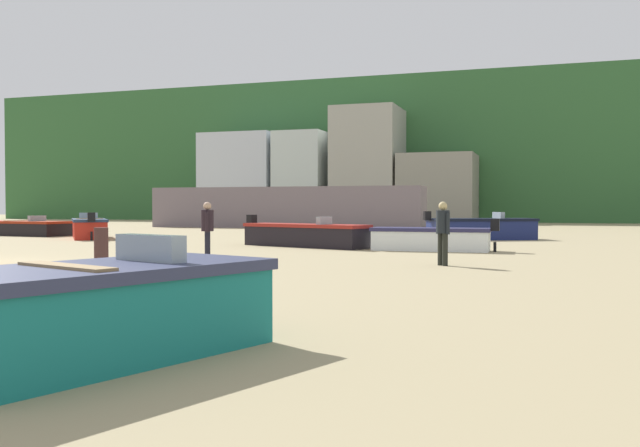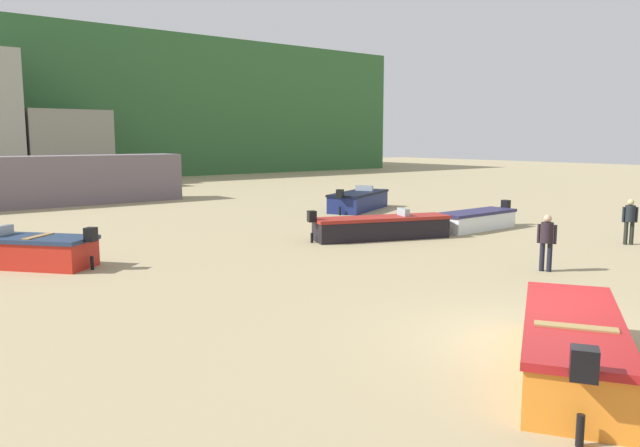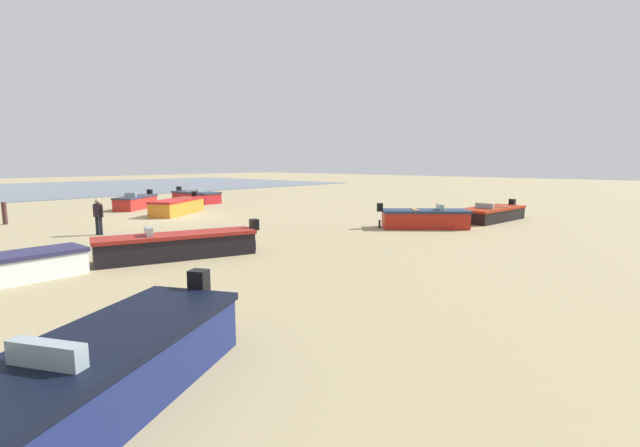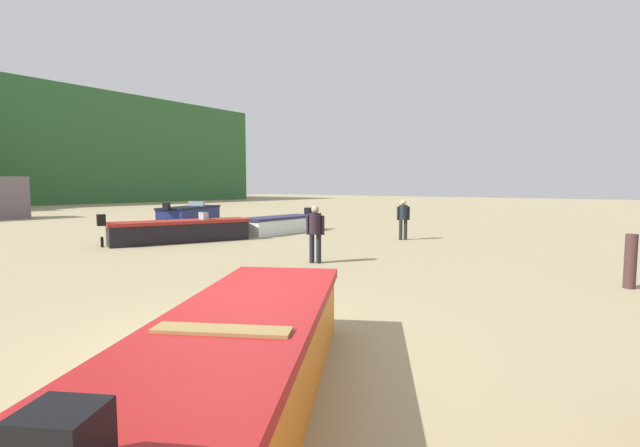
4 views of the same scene
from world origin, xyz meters
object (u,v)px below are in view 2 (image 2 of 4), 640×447
(boat_black_5, at_px, (381,227))
(boat_red_7, at_px, (24,251))
(boat_orange_4, at_px, (572,346))
(beach_walker_foreground, at_px, (630,218))
(boat_white_8, at_px, (476,220))
(beach_walker_distant, at_px, (547,238))
(boat_navy_6, at_px, (359,201))

(boat_black_5, bearing_deg, boat_red_7, -84.04)
(boat_orange_4, distance_m, boat_red_7, 15.21)
(boat_black_5, height_order, beach_walker_foreground, beach_walker_foreground)
(boat_red_7, relative_size, boat_white_8, 0.98)
(beach_walker_foreground, bearing_deg, boat_black_5, 179.57)
(boat_black_5, bearing_deg, boat_orange_4, -11.12)
(boat_red_7, relative_size, beach_walker_distant, 2.56)
(boat_black_5, distance_m, beach_walker_distant, 7.01)
(boat_orange_4, xyz_separation_m, boat_black_5, (6.99, 11.50, -0.04))
(boat_white_8, relative_size, beach_walker_foreground, 2.61)
(boat_orange_4, bearing_deg, boat_black_5, 117.11)
(boat_navy_6, height_order, boat_red_7, boat_navy_6)
(beach_walker_distant, bearing_deg, boat_red_7, -155.02)
(boat_orange_4, height_order, boat_black_5, boat_orange_4)
(beach_walker_foreground, distance_m, beach_walker_distant, 6.35)
(boat_white_8, bearing_deg, beach_walker_distant, 139.91)
(boat_red_7, bearing_deg, boat_orange_4, -111.44)
(boat_navy_6, height_order, beach_walker_foreground, beach_walker_foreground)
(beach_walker_foreground, bearing_deg, beach_walker_distant, -128.18)
(boat_red_7, bearing_deg, beach_walker_foreground, -67.28)
(boat_orange_4, distance_m, boat_black_5, 13.46)
(boat_white_8, xyz_separation_m, beach_walker_distant, (-5.11, -6.28, 0.56))
(boat_black_5, height_order, beach_walker_distant, beach_walker_distant)
(boat_orange_4, distance_m, boat_white_8, 15.98)
(beach_walker_distant, bearing_deg, beach_walker_foreground, 71.65)
(boat_orange_4, xyz_separation_m, boat_red_7, (-4.70, 14.47, -0.01))
(boat_navy_6, relative_size, boat_white_8, 1.17)
(boat_orange_4, height_order, boat_white_8, boat_orange_4)
(boat_black_5, bearing_deg, beach_walker_distant, 17.52)
(boat_black_5, xyz_separation_m, boat_white_8, (4.78, -0.70, -0.04))
(beach_walker_foreground, bearing_deg, boat_white_8, 148.37)
(beach_walker_distant, bearing_deg, boat_orange_4, -79.72)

